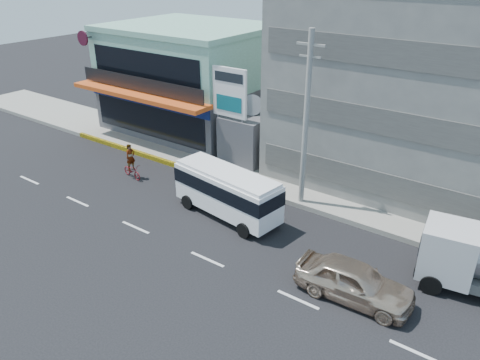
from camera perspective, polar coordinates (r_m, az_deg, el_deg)
name	(u,v)px	position (r m, az deg, el deg)	size (l,w,h in m)	color
ground	(136,227)	(25.95, -12.61, -5.67)	(120.00, 120.00, 0.00)	black
sidewalk	(303,185)	(29.70, 7.69, -0.66)	(70.00, 5.00, 0.30)	gray
shop_building	(191,81)	(38.88, -5.98, 11.89)	(12.40, 11.70, 8.00)	#414045
concrete_building	(429,71)	(30.71, 22.01, 12.21)	(16.00, 12.00, 14.00)	gray
gap_structure	(259,134)	(33.38, 2.39, 5.61)	(3.00, 6.00, 3.50)	#414045
satellite_dish	(252,113)	(32.00, 1.44, 8.17)	(1.50, 1.50, 0.15)	slate
billboard	(230,98)	(30.49, -1.26, 9.93)	(2.60, 0.18, 6.90)	gray
utility_pole_near	(306,121)	(25.64, 8.04, 7.08)	(1.60, 0.30, 10.00)	#999993
minibus	(227,190)	(25.68, -1.58, -1.17)	(6.74, 2.99, 2.73)	white
sedan	(354,281)	(20.73, 13.74, -11.90)	(2.03, 5.04, 1.72)	beige
motorcycle_rider	(132,167)	(31.31, -13.07, 1.57)	(1.90, 0.94, 2.33)	maroon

